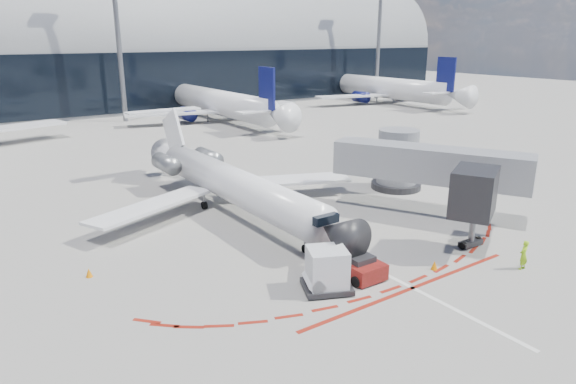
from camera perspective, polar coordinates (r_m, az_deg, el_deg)
ground at (r=34.27m, az=-0.70°, el=-3.30°), size 260.00×260.00×0.00m
apron_centerline at (r=35.85m, az=-2.50°, el=-2.38°), size 0.25×40.00×0.01m
apron_stop_bar at (r=26.33m, az=13.68°, el=-10.32°), size 14.00×0.25×0.01m
terminal_building at (r=93.45m, az=-24.31°, el=13.44°), size 150.00×24.15×24.00m
jet_bridge at (r=37.53m, az=14.44°, el=2.76°), size 10.03×15.20×4.90m
light_mast_centre at (r=78.13m, az=-18.41°, el=16.58°), size 0.70×0.70×25.00m
light_mast_east at (r=104.41m, az=10.07°, el=17.03°), size 0.70×0.70×25.00m
regional_jet at (r=36.13m, az=-6.72°, el=1.16°), size 20.38×25.13×6.29m
pushback_tug at (r=26.87m, az=7.62°, el=-8.15°), size 1.98×4.59×1.19m
ramp_worker at (r=29.91m, az=24.71°, el=-6.38°), size 0.62×0.43×1.61m
uld_container at (r=25.02m, az=4.36°, el=-8.66°), size 2.88×2.71×2.15m
safety_cone_left at (r=28.48m, az=-21.24°, el=-8.35°), size 0.35×0.35×0.48m
safety_cone_right at (r=28.45m, az=15.95°, el=-7.83°), size 0.36×0.36×0.49m
bg_airliner_2 at (r=76.59m, az=-7.96°, el=11.76°), size 31.93×33.80×10.33m
bg_airliner_3 at (r=98.59m, az=10.49°, el=12.91°), size 33.46×35.43×10.83m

